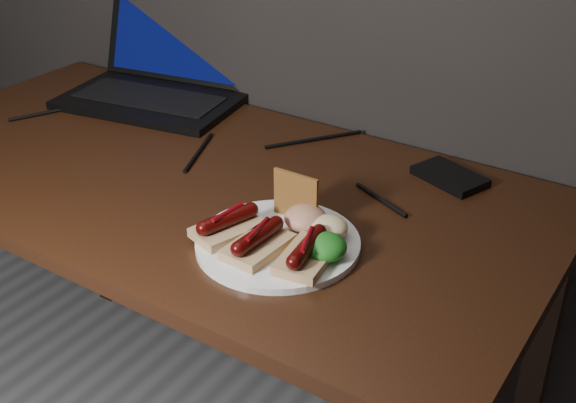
# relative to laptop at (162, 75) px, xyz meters

# --- Properties ---
(desk) EXTENTS (1.40, 0.70, 0.75)m
(desk) POSITION_rel_laptop_xyz_m (0.33, -0.28, -0.14)
(desk) COLOR #33190C
(desk) RESTS_ON ground
(laptop) EXTENTS (0.46, 0.40, 0.25)m
(laptop) POSITION_rel_laptop_xyz_m (0.00, 0.00, 0.00)
(laptop) COLOR black
(laptop) RESTS_ON desk
(hard_drive) EXTENTS (0.15, 0.12, 0.02)m
(hard_drive) POSITION_rel_laptop_xyz_m (0.76, -0.03, -0.05)
(hard_drive) COLOR black
(hard_drive) RESTS_ON desk
(desk_cables) EXTENTS (0.94, 0.38, 0.01)m
(desk_cables) POSITION_rel_laptop_xyz_m (0.29, -0.15, -0.05)
(desk_cables) COLOR black
(desk_cables) RESTS_ON desk
(plate) EXTENTS (0.31, 0.31, 0.01)m
(plate) POSITION_rel_laptop_xyz_m (0.61, -0.40, -0.05)
(plate) COLOR white
(plate) RESTS_ON desk
(bread_sausage_left) EXTENTS (0.10, 0.13, 0.04)m
(bread_sausage_left) POSITION_rel_laptop_xyz_m (0.53, -0.43, -0.03)
(bread_sausage_left) COLOR tan
(bread_sausage_left) RESTS_ON plate
(bread_sausage_center) EXTENTS (0.08, 0.12, 0.04)m
(bread_sausage_center) POSITION_rel_laptop_xyz_m (0.60, -0.45, -0.03)
(bread_sausage_center) COLOR tan
(bread_sausage_center) RESTS_ON plate
(bread_sausage_right) EXTENTS (0.09, 0.12, 0.04)m
(bread_sausage_right) POSITION_rel_laptop_xyz_m (0.69, -0.43, -0.03)
(bread_sausage_right) COLOR tan
(bread_sausage_right) RESTS_ON plate
(crispbread) EXTENTS (0.08, 0.01, 0.08)m
(crispbread) POSITION_rel_laptop_xyz_m (0.60, -0.33, 0.00)
(crispbread) COLOR #9D642B
(crispbread) RESTS_ON plate
(salad_greens) EXTENTS (0.07, 0.07, 0.04)m
(salad_greens) POSITION_rel_laptop_xyz_m (0.70, -0.41, -0.02)
(salad_greens) COLOR #136315
(salad_greens) RESTS_ON plate
(salsa_mound) EXTENTS (0.07, 0.07, 0.04)m
(salsa_mound) POSITION_rel_laptop_xyz_m (0.63, -0.35, -0.02)
(salsa_mound) COLOR maroon
(salsa_mound) RESTS_ON plate
(coleslaw_mound) EXTENTS (0.06, 0.06, 0.04)m
(coleslaw_mound) POSITION_rel_laptop_xyz_m (0.68, -0.35, -0.02)
(coleslaw_mound) COLOR beige
(coleslaw_mound) RESTS_ON plate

